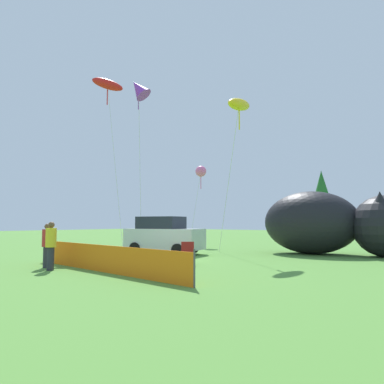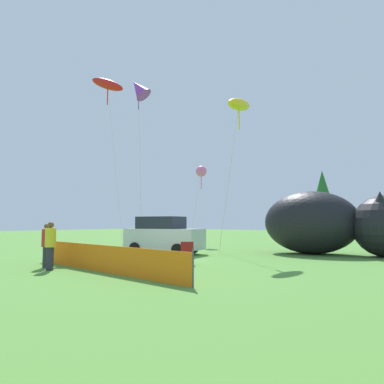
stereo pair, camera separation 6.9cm
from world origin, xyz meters
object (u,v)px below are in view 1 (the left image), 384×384
Objects in this scene: inflatable_cat at (331,225)px; kite_purple_delta at (139,89)px; spectator_in_red_shirt at (47,244)px; kite_pink_octopus at (201,172)px; kite_yellow_hero at (239,105)px; kite_red_lizard at (108,85)px; parked_car at (164,235)px; spectator_in_blue_shirt at (51,244)px; folding_chair at (187,251)px.

kite_purple_delta is at bearing -164.67° from inflatable_cat.
kite_pink_octopus reaches higher than spectator_in_red_shirt.
kite_yellow_hero is 0.76× the size of kite_red_lizard.
inflatable_cat is 11.06m from kite_pink_octopus.
inflatable_cat is 13.72m from spectator_in_red_shirt.
kite_red_lizard reaches higher than parked_car.
inflatable_cat is at bearing 23.28° from kite_red_lizard.
spectator_in_blue_shirt is at bearing -62.87° from kite_purple_delta.
kite_pink_octopus is at bearing 106.10° from spectator_in_blue_shirt.
kite_yellow_hero is (2.57, 8.68, 6.67)m from spectator_in_blue_shirt.
kite_yellow_hero is at bearing -138.78° from inflatable_cat.
kite_purple_delta is at bearing -176.24° from kite_yellow_hero.
parked_car is 5.19m from folding_chair.
spectator_in_blue_shirt is 11.24m from kite_yellow_hero.
kite_red_lizard reaches higher than kite_yellow_hero.
kite_pink_octopus reaches higher than folding_chair.
kite_yellow_hero is (3.99, 1.21, 6.62)m from parked_car.
parked_car is 7.61m from spectator_in_blue_shirt.
parked_car is 8.75m from inflatable_cat.
parked_car is at bearing -68.65° from kite_pink_octopus.
parked_car is 7.17m from spectator_in_red_shirt.
kite_purple_delta is (0.02, -6.45, 4.40)m from kite_pink_octopus.
folding_chair is 0.09× the size of kite_purple_delta.
kite_yellow_hero is at bearing 68.01° from spectator_in_red_shirt.
folding_chair is at bearing 48.83° from spectator_in_red_shirt.
kite_pink_octopus is 7.81m from kite_purple_delta.
kite_purple_delta is (-10.06, -4.09, 8.27)m from inflatable_cat.
kite_red_lizard is (-8.51, -1.44, 2.57)m from kite_yellow_hero.
inflatable_cat is at bearing -13.21° from kite_pink_octopus.
kite_red_lizard is at bearing 28.11° from folding_chair.
inflatable_cat is at bearing 22.09° from kite_purple_delta.
kite_yellow_hero is (-0.12, 4.36, 7.06)m from folding_chair.
kite_pink_octopus is at bearing 103.46° from spectator_in_red_shirt.
kite_red_lizard is at bearing 126.65° from spectator_in_red_shirt.
kite_pink_octopus is at bearing 138.58° from kite_yellow_hero.
spectator_in_red_shirt is at bearing -95.79° from parked_car.
kite_pink_octopus is 0.54× the size of kite_red_lizard.
folding_chair is at bearing -18.73° from kite_red_lizard.
parked_car is 0.75× the size of kite_pink_octopus.
spectator_in_blue_shirt reaches higher than spectator_in_red_shirt.
parked_car is at bearing -15.23° from kite_purple_delta.
folding_chair is 13.39m from kite_pink_octopus.
kite_pink_octopus is at bearing 90.18° from kite_purple_delta.
kite_purple_delta reaches higher than spectator_in_red_shirt.
spectator_in_red_shirt is (-0.81, 0.34, -0.04)m from spectator_in_blue_shirt.
folding_chair is at bearing -118.33° from inflatable_cat.
inflatable_cat is 4.50× the size of spectator_in_blue_shirt.
inflatable_cat is 15.47m from kite_red_lizard.
kite_pink_octopus reaches higher than parked_car.
inflatable_cat reaches higher than spectator_in_red_shirt.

